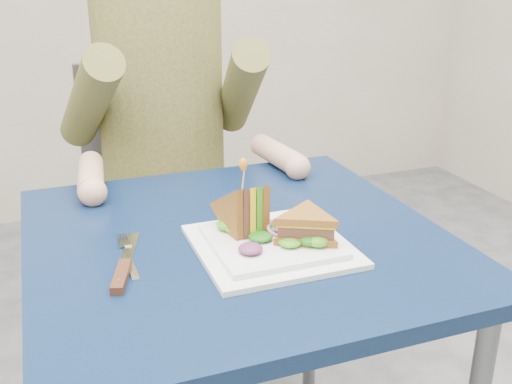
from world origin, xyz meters
name	(u,v)px	position (x,y,z in m)	size (l,w,h in m)	color
table	(237,272)	(0.00, 0.00, 0.65)	(0.75, 0.75, 0.73)	black
chair	(160,195)	(0.00, 0.73, 0.54)	(0.42, 0.40, 0.93)	#47474C
diner	(161,78)	(0.00, 0.62, 0.91)	(0.54, 0.59, 0.74)	brown
plate	(271,244)	(0.04, -0.08, 0.74)	(0.26, 0.26, 0.02)	white
sandwich_flat	(306,226)	(0.09, -0.10, 0.78)	(0.17, 0.17, 0.05)	brown
sandwich_upright	(244,214)	(0.00, -0.03, 0.78)	(0.09, 0.14, 0.14)	brown
fork	(128,257)	(-0.20, -0.03, 0.73)	(0.02, 0.18, 0.01)	silver
knife	(123,271)	(-0.22, -0.08, 0.74)	(0.08, 0.22, 0.02)	silver
toothpick	(243,180)	(0.00, -0.03, 0.85)	(0.00, 0.00, 0.06)	tan
toothpick_frill	(243,164)	(0.00, -0.03, 0.88)	(0.01, 0.01, 0.02)	orange
lettuce_spill	(272,230)	(0.04, -0.07, 0.76)	(0.15, 0.13, 0.02)	#337A14
onion_ring	(278,228)	(0.05, -0.07, 0.77)	(0.04, 0.04, 0.01)	#9E4C7A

